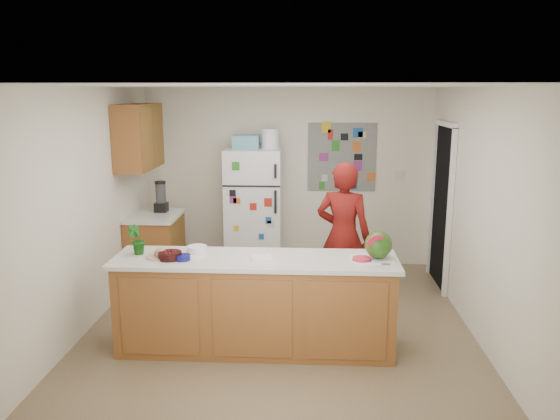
# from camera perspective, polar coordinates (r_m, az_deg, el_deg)

# --- Properties ---
(floor) EXTENTS (4.00, 4.50, 0.02)m
(floor) POSITION_cam_1_polar(r_m,az_deg,el_deg) (5.94, -0.07, -12.19)
(floor) COLOR brown
(floor) RESTS_ON ground
(wall_back) EXTENTS (4.00, 0.02, 2.50)m
(wall_back) POSITION_cam_1_polar(r_m,az_deg,el_deg) (7.75, 0.86, 3.40)
(wall_back) COLOR beige
(wall_back) RESTS_ON ground
(wall_left) EXTENTS (0.02, 4.50, 2.50)m
(wall_left) POSITION_cam_1_polar(r_m,az_deg,el_deg) (5.99, -19.65, 0.01)
(wall_left) COLOR beige
(wall_left) RESTS_ON ground
(wall_right) EXTENTS (0.02, 4.50, 2.50)m
(wall_right) POSITION_cam_1_polar(r_m,az_deg,el_deg) (5.78, 20.23, -0.46)
(wall_right) COLOR beige
(wall_right) RESTS_ON ground
(ceiling) EXTENTS (4.00, 4.50, 0.02)m
(ceiling) POSITION_cam_1_polar(r_m,az_deg,el_deg) (5.40, -0.08, 12.93)
(ceiling) COLOR white
(ceiling) RESTS_ON wall_back
(doorway) EXTENTS (0.03, 0.85, 2.04)m
(doorway) POSITION_cam_1_polar(r_m,az_deg,el_deg) (7.19, 16.60, 0.31)
(doorway) COLOR black
(doorway) RESTS_ON ground
(peninsula_base) EXTENTS (2.60, 0.62, 0.88)m
(peninsula_base) POSITION_cam_1_polar(r_m,az_deg,el_deg) (5.31, -2.57, -9.95)
(peninsula_base) COLOR brown
(peninsula_base) RESTS_ON floor
(peninsula_top) EXTENTS (2.68, 0.70, 0.04)m
(peninsula_top) POSITION_cam_1_polar(r_m,az_deg,el_deg) (5.16, -2.62, -5.22)
(peninsula_top) COLOR silver
(peninsula_top) RESTS_ON peninsula_base
(side_counter_base) EXTENTS (0.60, 0.80, 0.86)m
(side_counter_base) POSITION_cam_1_polar(r_m,az_deg,el_deg) (7.32, -12.83, -4.04)
(side_counter_base) COLOR brown
(side_counter_base) RESTS_ON floor
(side_counter_top) EXTENTS (0.64, 0.84, 0.04)m
(side_counter_top) POSITION_cam_1_polar(r_m,az_deg,el_deg) (7.20, -13.00, -0.61)
(side_counter_top) COLOR silver
(side_counter_top) RESTS_ON side_counter_base
(upper_cabinets) EXTENTS (0.35, 1.00, 0.80)m
(upper_cabinets) POSITION_cam_1_polar(r_m,az_deg,el_deg) (7.04, -14.54, 7.43)
(upper_cabinets) COLOR brown
(upper_cabinets) RESTS_ON wall_left
(refrigerator) EXTENTS (0.75, 0.70, 1.70)m
(refrigerator) POSITION_cam_1_polar(r_m,az_deg,el_deg) (7.48, -2.71, -0.05)
(refrigerator) COLOR silver
(refrigerator) RESTS_ON floor
(fridge_top_bin) EXTENTS (0.35, 0.28, 0.18)m
(fridge_top_bin) POSITION_cam_1_polar(r_m,az_deg,el_deg) (7.35, -3.56, 7.13)
(fridge_top_bin) COLOR #5999B2
(fridge_top_bin) RESTS_ON refrigerator
(photo_collage) EXTENTS (0.95, 0.01, 0.95)m
(photo_collage) POSITION_cam_1_polar(r_m,az_deg,el_deg) (7.70, 6.48, 5.51)
(photo_collage) COLOR slate
(photo_collage) RESTS_ON wall_back
(person) EXTENTS (0.71, 0.56, 1.70)m
(person) POSITION_cam_1_polar(r_m,az_deg,el_deg) (6.20, 6.63, -2.75)
(person) COLOR maroon
(person) RESTS_ON floor
(blender_appliance) EXTENTS (0.13, 0.13, 0.38)m
(blender_appliance) POSITION_cam_1_polar(r_m,az_deg,el_deg) (7.31, -12.34, 1.29)
(blender_appliance) COLOR black
(blender_appliance) RESTS_ON side_counter_top
(cutting_board) EXTENTS (0.40, 0.30, 0.01)m
(cutting_board) POSITION_cam_1_polar(r_m,az_deg,el_deg) (5.16, 9.56, -5.07)
(cutting_board) COLOR white
(cutting_board) RESTS_ON peninsula_top
(watermelon) EXTENTS (0.25, 0.25, 0.25)m
(watermelon) POSITION_cam_1_polar(r_m,az_deg,el_deg) (5.15, 10.25, -3.59)
(watermelon) COLOR #2E590D
(watermelon) RESTS_ON cutting_board
(watermelon_slice) EXTENTS (0.17, 0.17, 0.02)m
(watermelon_slice) POSITION_cam_1_polar(r_m,az_deg,el_deg) (5.10, 8.53, -5.05)
(watermelon_slice) COLOR #CA2F52
(watermelon_slice) RESTS_ON cutting_board
(cherry_bowl) EXTENTS (0.24, 0.24, 0.07)m
(cherry_bowl) POSITION_cam_1_polar(r_m,az_deg,el_deg) (5.20, -11.41, -4.68)
(cherry_bowl) COLOR black
(cherry_bowl) RESTS_ON peninsula_top
(white_bowl) EXTENTS (0.25, 0.25, 0.06)m
(white_bowl) POSITION_cam_1_polar(r_m,az_deg,el_deg) (5.38, -8.65, -4.06)
(white_bowl) COLOR white
(white_bowl) RESTS_ON peninsula_top
(cobalt_bowl) EXTENTS (0.17, 0.17, 0.05)m
(cobalt_bowl) POSITION_cam_1_polar(r_m,az_deg,el_deg) (5.15, -10.13, -4.91)
(cobalt_bowl) COLOR #0E0F5D
(cobalt_bowl) RESTS_ON peninsula_top
(plate) EXTENTS (0.32, 0.32, 0.02)m
(plate) POSITION_cam_1_polar(r_m,az_deg,el_deg) (5.28, -12.38, -4.75)
(plate) COLOR #BFAB93
(plate) RESTS_ON peninsula_top
(paper_towel) EXTENTS (0.23, 0.21, 0.02)m
(paper_towel) POSITION_cam_1_polar(r_m,az_deg,el_deg) (5.11, -1.95, -5.02)
(paper_towel) COLOR white
(paper_towel) RESTS_ON peninsula_top
(keys) EXTENTS (0.08, 0.04, 0.01)m
(keys) POSITION_cam_1_polar(r_m,az_deg,el_deg) (5.04, 10.99, -5.55)
(keys) COLOR slate
(keys) RESTS_ON peninsula_top
(potted_plant) EXTENTS (0.19, 0.16, 0.29)m
(potted_plant) POSITION_cam_1_polar(r_m,az_deg,el_deg) (5.39, -14.76, -3.02)
(potted_plant) COLOR #0D410D
(potted_plant) RESTS_ON peninsula_top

